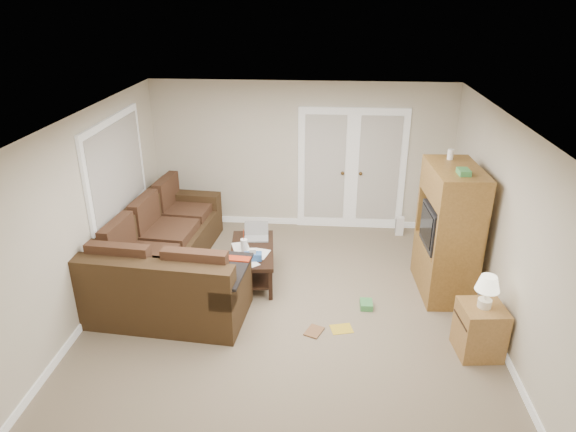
# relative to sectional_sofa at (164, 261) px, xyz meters

# --- Properties ---
(floor) EXTENTS (5.50, 5.50, 0.00)m
(floor) POSITION_rel_sectional_sofa_xyz_m (1.77, -0.57, -0.37)
(floor) COLOR gray
(floor) RESTS_ON ground
(ceiling) EXTENTS (5.00, 5.50, 0.02)m
(ceiling) POSITION_rel_sectional_sofa_xyz_m (1.77, -0.57, 2.13)
(ceiling) COLOR silver
(ceiling) RESTS_ON wall_back
(wall_left) EXTENTS (0.02, 5.50, 2.50)m
(wall_left) POSITION_rel_sectional_sofa_xyz_m (-0.73, -0.57, 0.88)
(wall_left) COLOR beige
(wall_left) RESTS_ON floor
(wall_right) EXTENTS (0.02, 5.50, 2.50)m
(wall_right) POSITION_rel_sectional_sofa_xyz_m (4.27, -0.57, 0.88)
(wall_right) COLOR beige
(wall_right) RESTS_ON floor
(wall_back) EXTENTS (5.00, 0.02, 2.50)m
(wall_back) POSITION_rel_sectional_sofa_xyz_m (1.77, 2.18, 0.88)
(wall_back) COLOR beige
(wall_back) RESTS_ON floor
(wall_front) EXTENTS (5.00, 0.02, 2.50)m
(wall_front) POSITION_rel_sectional_sofa_xyz_m (1.77, -3.32, 0.88)
(wall_front) COLOR beige
(wall_front) RESTS_ON floor
(baseboards) EXTENTS (5.00, 5.50, 0.10)m
(baseboards) POSITION_rel_sectional_sofa_xyz_m (1.77, -0.57, -0.32)
(baseboards) COLOR white
(baseboards) RESTS_ON floor
(french_doors) EXTENTS (1.80, 0.05, 2.13)m
(french_doors) POSITION_rel_sectional_sofa_xyz_m (2.62, 2.15, 0.66)
(french_doors) COLOR white
(french_doors) RESTS_ON floor
(window_left) EXTENTS (0.05, 1.92, 1.42)m
(window_left) POSITION_rel_sectional_sofa_xyz_m (-0.69, 0.43, 1.18)
(window_left) COLOR white
(window_left) RESTS_ON wall_left
(sectional_sofa) EXTENTS (2.13, 3.23, 0.95)m
(sectional_sofa) POSITION_rel_sectional_sofa_xyz_m (0.00, 0.00, 0.00)
(sectional_sofa) COLOR #3D2A17
(sectional_sofa) RESTS_ON floor
(coffee_table) EXTENTS (0.72, 1.24, 0.81)m
(coffee_table) POSITION_rel_sectional_sofa_xyz_m (1.20, 0.25, -0.11)
(coffee_table) COLOR black
(coffee_table) RESTS_ON floor
(tv_armoire) EXTENTS (0.67, 1.14, 1.91)m
(tv_armoire) POSITION_rel_sectional_sofa_xyz_m (3.82, 0.15, 0.53)
(tv_armoire) COLOR olive
(tv_armoire) RESTS_ON floor
(side_cabinet) EXTENTS (0.52, 0.52, 1.00)m
(side_cabinet) POSITION_rel_sectional_sofa_xyz_m (3.97, -1.19, -0.01)
(side_cabinet) COLOR #9F713A
(side_cabinet) RESTS_ON floor
(space_heater) EXTENTS (0.13, 0.11, 0.32)m
(space_heater) POSITION_rel_sectional_sofa_xyz_m (3.47, 1.88, -0.21)
(space_heater) COLOR white
(space_heater) RESTS_ON floor
(floor_magazine) EXTENTS (0.30, 0.26, 0.01)m
(floor_magazine) POSITION_rel_sectional_sofa_xyz_m (2.44, -0.88, -0.37)
(floor_magazine) COLOR gold
(floor_magazine) RESTS_ON floor
(floor_greenbox) EXTENTS (0.16, 0.21, 0.08)m
(floor_greenbox) POSITION_rel_sectional_sofa_xyz_m (2.77, -0.38, -0.33)
(floor_greenbox) COLOR #418F49
(floor_greenbox) RESTS_ON floor
(floor_book) EXTENTS (0.26, 0.30, 0.02)m
(floor_book) POSITION_rel_sectional_sofa_xyz_m (2.03, -0.93, -0.36)
(floor_book) COLOR brown
(floor_book) RESTS_ON floor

